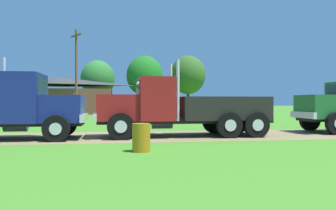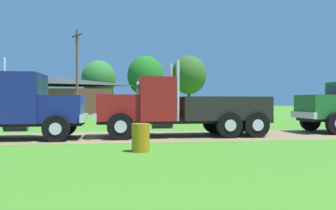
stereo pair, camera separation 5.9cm
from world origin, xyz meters
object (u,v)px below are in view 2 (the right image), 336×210
(shed_building, at_px, (60,96))
(utility_pole_far, at_px, (77,71))
(steel_barrel, at_px, (141,138))
(truck_foreground_white, at_px, (182,109))

(shed_building, bearing_deg, utility_pole_far, -69.16)
(steel_barrel, distance_m, shed_building, 35.04)
(truck_foreground_white, bearing_deg, shed_building, 109.70)
(truck_foreground_white, distance_m, utility_pole_far, 22.38)
(steel_barrel, xyz_separation_m, shed_building, (-8.38, 33.98, 1.80))
(utility_pole_far, bearing_deg, truck_foreground_white, -70.77)
(truck_foreground_white, xyz_separation_m, utility_pole_far, (-7.28, 20.87, 3.53))
(steel_barrel, xyz_separation_m, utility_pole_far, (-5.12, 25.43, 4.34))
(truck_foreground_white, xyz_separation_m, shed_building, (-10.54, 29.42, 0.99))
(steel_barrel, bearing_deg, utility_pole_far, 101.39)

